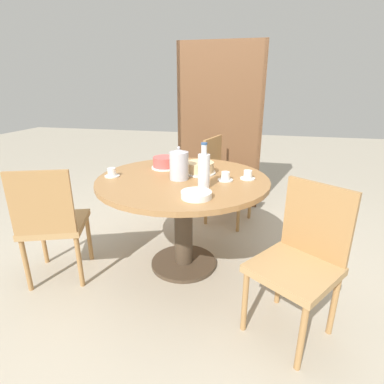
% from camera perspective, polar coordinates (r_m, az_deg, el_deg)
% --- Properties ---
extents(ground_plane, '(14.00, 14.00, 0.00)m').
position_cam_1_polar(ground_plane, '(2.54, -1.56, -13.55)').
color(ground_plane, '#B2A893').
extents(dining_table, '(1.27, 1.27, 0.75)m').
position_cam_1_polar(dining_table, '(2.27, -1.70, -0.98)').
color(dining_table, '#473828').
rests_on(dining_table, ground_plane).
extents(chair_a, '(0.52, 0.52, 0.89)m').
position_cam_1_polar(chair_a, '(3.14, 6.07, 2.65)').
color(chair_a, '#A87A47').
rests_on(chair_a, ground_plane).
extents(chair_b, '(0.54, 0.54, 0.89)m').
position_cam_1_polar(chair_b, '(2.37, -25.11, -5.12)').
color(chair_b, '#A87A47').
rests_on(chair_b, ground_plane).
extents(chair_c, '(0.59, 0.59, 0.89)m').
position_cam_1_polar(chair_c, '(1.83, 19.95, -11.81)').
color(chair_c, '#A87A47').
rests_on(chair_c, ground_plane).
extents(bookshelf, '(0.97, 0.28, 1.84)m').
position_cam_1_polar(bookshelf, '(3.60, 5.41, 12.10)').
color(bookshelf, brown).
rests_on(bookshelf, ground_plane).
extents(coffee_pot, '(0.14, 0.14, 0.24)m').
position_cam_1_polar(coffee_pot, '(2.16, -2.49, 5.24)').
color(coffee_pot, silver).
rests_on(coffee_pot, dining_table).
extents(water_bottle, '(0.08, 0.08, 0.30)m').
position_cam_1_polar(water_bottle, '(1.97, 2.27, 4.26)').
color(water_bottle, silver).
rests_on(water_bottle, dining_table).
extents(cake_main, '(0.25, 0.25, 0.09)m').
position_cam_1_polar(cake_main, '(2.32, 1.48, 4.62)').
color(cake_main, white).
rests_on(cake_main, dining_table).
extents(cake_second, '(0.22, 0.22, 0.09)m').
position_cam_1_polar(cake_second, '(2.48, -5.19, 5.58)').
color(cake_second, white).
rests_on(cake_second, dining_table).
extents(cup_a, '(0.11, 0.11, 0.06)m').
position_cam_1_polar(cup_a, '(2.22, 10.56, 3.11)').
color(cup_a, silver).
rests_on(cup_a, dining_table).
extents(cup_b, '(0.11, 0.11, 0.06)m').
position_cam_1_polar(cup_b, '(2.16, 6.39, 2.88)').
color(cup_b, silver).
rests_on(cup_b, dining_table).
extents(cup_c, '(0.11, 0.11, 0.06)m').
position_cam_1_polar(cup_c, '(2.32, -15.02, 3.50)').
color(cup_c, silver).
rests_on(cup_c, dining_table).
extents(plate_stack, '(0.19, 0.19, 0.04)m').
position_cam_1_polar(plate_stack, '(1.82, 0.83, -0.50)').
color(plate_stack, white).
rests_on(plate_stack, dining_table).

